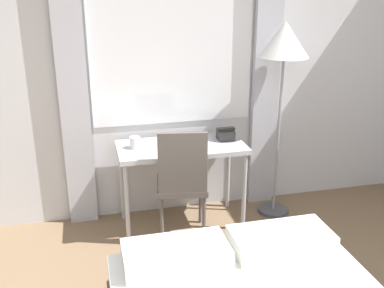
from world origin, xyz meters
TOP-DOWN VIEW (x-y plane):
  - wall_back_with_window at (0.00, 2.95)m, footprint 5.58×0.13m
  - desk at (0.02, 2.62)m, footprint 1.07×0.52m
  - desk_chair at (-0.02, 2.39)m, footprint 0.46×0.46m
  - standing_lamp at (0.90, 2.63)m, footprint 0.41×0.41m
  - telephone at (0.42, 2.67)m, footprint 0.16×0.13m
  - book at (0.08, 2.64)m, footprint 0.29×0.26m
  - mug at (-0.36, 2.64)m, footprint 0.09×0.09m

SIDE VIEW (x-z plane):
  - desk_chair at x=-0.02m, z-range 0.06..1.02m
  - desk at x=0.02m, z-range 0.30..1.04m
  - book at x=0.08m, z-range 0.74..0.77m
  - telephone at x=0.42m, z-range 0.73..0.84m
  - mug at x=-0.36m, z-range 0.74..0.84m
  - wall_back_with_window at x=0.00m, z-range 0.00..2.70m
  - standing_lamp at x=0.90m, z-range 0.64..2.36m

